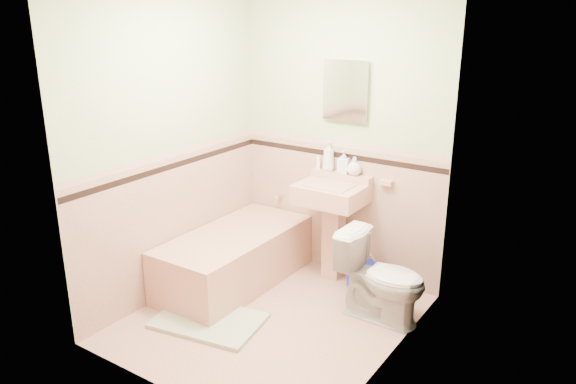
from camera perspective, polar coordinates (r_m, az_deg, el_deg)
The scene contains 31 objects.
floor at distance 4.60m, azimuth -1.77°, elevation -12.76°, with size 2.20×2.20×0.00m, color tan.
wall_back at distance 5.00m, azimuth 5.43°, elevation 5.25°, with size 2.50×2.50×0.00m, color beige.
wall_front at distance 3.31m, azimuth -13.08°, elevation -1.95°, with size 2.50×2.50×0.00m, color beige.
wall_left at distance 4.73m, azimuth -11.87°, elevation 4.19°, with size 2.50×2.50×0.00m, color beige.
wall_right at distance 3.63m, azimuth 11.02°, elevation -0.00°, with size 2.50×2.50×0.00m, color beige.
wainscot_back at distance 5.18m, azimuth 5.15°, elevation -1.80°, with size 2.00×2.00×0.00m, color tan.
wainscot_front at distance 3.59m, azimuth -12.19°, elevation -11.70°, with size 2.00×2.00×0.00m, color tan.
wainscot_left at distance 4.92m, azimuth -11.29°, elevation -3.20°, with size 2.20×2.20×0.00m, color tan.
wainscot_right at distance 3.88m, azimuth 10.27°, elevation -9.12°, with size 2.20×2.20×0.00m, color tan.
accent_back at distance 5.02m, azimuth 5.28°, elevation 3.77°, with size 2.00×2.00×0.00m, color black.
accent_front at distance 3.37m, azimuth -12.71°, elevation -3.95°, with size 2.00×2.00×0.00m, color black.
accent_left at distance 4.75m, azimuth -11.62°, elevation 2.64°, with size 2.20×2.20×0.00m, color black.
accent_right at distance 3.68m, azimuth 10.64°, elevation -1.88°, with size 2.20×2.20×0.00m, color black.
cap_back at distance 4.99m, azimuth 5.32°, elevation 4.88°, with size 2.00×2.00×0.00m, color #CC9A8D.
cap_front at distance 3.33m, azimuth -12.82°, elevation -2.35°, with size 2.00×2.00×0.00m, color #CC9A8D.
cap_left at distance 4.73m, azimuth -11.70°, elevation 3.81°, with size 2.20×2.20×0.00m, color #CC9A8D.
cap_right at distance 3.65m, azimuth 10.73°, elevation -0.40°, with size 2.20×2.20×0.00m, color #CC9A8D.
bathtub at distance 5.06m, azimuth -5.48°, elevation -6.88°, with size 0.70×1.50×0.45m, color tan.
tub_faucet at distance 5.45m, azimuth -0.85°, elevation -0.37°, with size 0.04×0.04×0.12m, color silver.
sink at distance 5.02m, azimuth 4.35°, elevation -4.20°, with size 0.58×0.48×0.91m, color tan, non-canonical shape.
sink_faucet at distance 4.97m, azimuth 5.28°, elevation 1.60°, with size 0.02×0.02×0.10m, color silver.
medicine_cabinet at distance 4.87m, azimuth 5.94°, elevation 10.27°, with size 0.41×0.04×0.51m, color white.
soap_dish at distance 4.85m, azimuth 9.98°, elevation 0.96°, with size 0.12×0.07×0.04m, color tan.
soap_bottle_left at distance 5.03m, azimuth 4.18°, elevation 3.68°, with size 0.10×0.10×0.27m, color #B2B2B2.
soap_bottle_mid at distance 4.96m, azimuth 5.72°, elevation 3.09°, with size 0.09×0.10×0.21m, color #B2B2B2.
soap_bottle_right at distance 4.92m, azimuth 6.80°, elevation 2.66°, with size 0.13×0.13×0.16m, color #B2B2B2.
tube at distance 5.10m, azimuth 3.13°, elevation 3.04°, with size 0.04×0.04×0.12m, color white.
toilet at distance 4.49m, azimuth 9.60°, elevation -8.61°, with size 0.40×0.70×0.71m, color white.
bucket at distance 4.96m, azimuth 7.37°, elevation -8.63°, with size 0.27×0.27×0.27m, color #101E9D, non-canonical shape.
bath_mat at distance 4.57m, azimuth -8.10°, elevation -12.89°, with size 0.82×0.55×0.03m, color #A0AC8F.
shoe at distance 4.62m, azimuth -8.46°, elevation -11.90°, with size 0.14×0.06×0.05m, color #BF1E59.
Camera 1 is at (2.30, -3.20, 2.36)m, focal length 34.78 mm.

